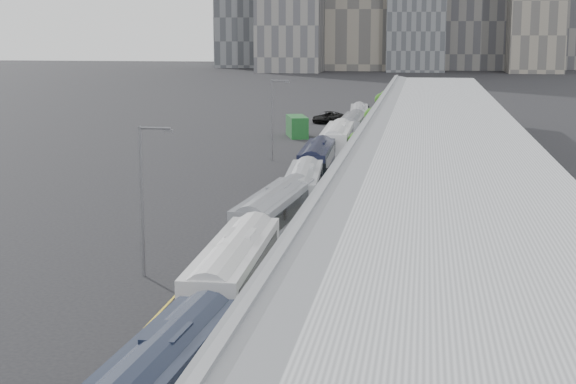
% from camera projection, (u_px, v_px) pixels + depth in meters
% --- Properties ---
extents(sidewalk, '(10.00, 170.00, 0.12)m').
position_uv_depth(sidewalk, '(385.00, 230.00, 62.80)').
color(sidewalk, gray).
rests_on(sidewalk, ground).
extents(lane_line, '(0.12, 160.00, 0.02)m').
position_uv_depth(lane_line, '(241.00, 226.00, 64.38)').
color(lane_line, gold).
rests_on(lane_line, ground).
extents(depot, '(12.45, 160.40, 7.20)m').
position_uv_depth(depot, '(444.00, 184.00, 61.57)').
color(depot, gray).
rests_on(depot, ground).
extents(bus_2, '(3.05, 13.39, 3.89)m').
position_uv_depth(bus_2, '(235.00, 283.00, 44.11)').
color(bus_2, silver).
rests_on(bus_2, ground).
extents(bus_3, '(3.67, 13.13, 3.79)m').
position_uv_depth(bus_3, '(275.00, 221.00, 58.55)').
color(bus_3, gray).
rests_on(bus_3, ground).
extents(bus_4, '(3.44, 12.64, 3.65)m').
position_uv_depth(bus_4, '(303.00, 194.00, 68.52)').
color(bus_4, '#A9ACB3').
rests_on(bus_4, ground).
extents(bus_5, '(3.00, 12.75, 3.70)m').
position_uv_depth(bus_5, '(317.00, 166.00, 82.95)').
color(bus_5, black).
rests_on(bus_5, ground).
extents(bus_6, '(3.24, 14.03, 4.08)m').
position_uv_depth(bus_6, '(337.00, 146.00, 95.79)').
color(bus_6, white).
rests_on(bus_6, ground).
extents(bus_7, '(2.90, 13.03, 3.81)m').
position_uv_depth(bus_7, '(353.00, 131.00, 111.35)').
color(bus_7, slate).
rests_on(bus_7, ground).
extents(bus_8, '(3.39, 12.49, 3.61)m').
position_uv_depth(bus_8, '(359.00, 120.00, 126.37)').
color(bus_8, '#B0B1BA').
rests_on(bus_8, ground).
extents(tree_1, '(1.59, 1.59, 4.34)m').
position_uv_depth(tree_1, '(295.00, 271.00, 39.28)').
color(tree_1, black).
rests_on(tree_1, ground).
extents(tree_2, '(1.11, 1.11, 3.61)m').
position_uv_depth(tree_2, '(349.00, 186.00, 64.25)').
color(tree_2, black).
rests_on(tree_2, ground).
extents(tree_3, '(2.78, 2.78, 4.40)m').
position_uv_depth(tree_3, '(363.00, 141.00, 89.64)').
color(tree_3, black).
rests_on(tree_3, ground).
extents(tree_4, '(2.65, 2.65, 4.87)m').
position_uv_depth(tree_4, '(376.00, 116.00, 111.29)').
color(tree_4, black).
rests_on(tree_4, ground).
extents(tree_5, '(2.62, 2.62, 5.13)m').
position_uv_depth(tree_5, '(384.00, 100.00, 133.55)').
color(tree_5, black).
rests_on(tree_5, ground).
extents(street_lamp_near, '(2.04, 0.22, 8.77)m').
position_uv_depth(street_lamp_near, '(145.00, 191.00, 50.36)').
color(street_lamp_near, '#59595E').
rests_on(street_lamp_near, ground).
extents(street_lamp_far, '(2.04, 0.22, 8.87)m').
position_uv_depth(street_lamp_far, '(274.00, 114.00, 96.11)').
color(street_lamp_far, '#59595E').
rests_on(street_lamp_far, ground).
extents(shipping_container, '(3.88, 6.55, 2.81)m').
position_uv_depth(shipping_container, '(297.00, 127.00, 118.45)').
color(shipping_container, '#174C20').
rests_on(shipping_container, ground).
extents(suv, '(5.15, 6.90, 1.74)m').
position_uv_depth(suv, '(328.00, 117.00, 136.80)').
color(suv, black).
rests_on(suv, ground).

